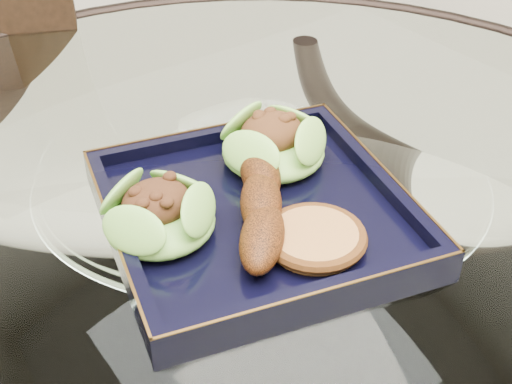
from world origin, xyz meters
TOP-DOWN VIEW (x-y plane):
  - dining_table at (-0.00, -0.00)m, footprint 1.13×1.13m
  - navy_plate at (-0.03, -0.03)m, footprint 0.33×0.33m
  - lettuce_wrap_left at (-0.11, -0.00)m, footprint 0.11×0.11m
  - lettuce_wrap_right at (0.04, 0.03)m, footprint 0.11×0.11m
  - roasted_plantain at (-0.03, -0.04)m, footprint 0.13×0.17m
  - crumb_patty at (-0.01, -0.10)m, footprint 0.09×0.09m

SIDE VIEW (x-z plane):
  - dining_table at x=0.00m, z-range 0.21..0.98m
  - navy_plate at x=-0.03m, z-range 0.76..0.78m
  - crumb_patty at x=-0.01m, z-range 0.78..0.80m
  - roasted_plantain at x=-0.03m, z-range 0.78..0.82m
  - lettuce_wrap_left at x=-0.11m, z-range 0.78..0.82m
  - lettuce_wrap_right at x=0.04m, z-range 0.78..0.82m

